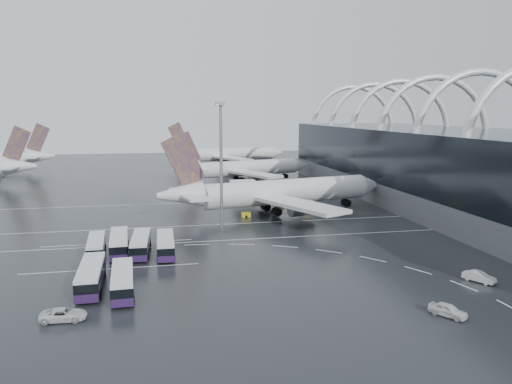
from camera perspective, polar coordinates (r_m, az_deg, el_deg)
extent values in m
plane|color=black|center=(100.67, -1.69, -5.16)|extent=(420.00, 420.00, 0.00)
cube|color=#585B5D|center=(141.85, 22.30, -0.38)|extent=(42.00, 160.00, 6.00)
cube|color=black|center=(140.64, 22.55, 3.64)|extent=(42.00, 160.00, 14.00)
torus|color=white|center=(128.99, 23.93, 5.34)|extent=(33.80, 1.80, 33.80)
torus|color=white|center=(144.89, 19.59, 5.94)|extent=(33.80, 1.80, 33.80)
torus|color=white|center=(161.46, 16.12, 6.40)|extent=(33.80, 1.80, 33.80)
torus|color=white|center=(178.52, 13.30, 6.76)|extent=(33.80, 1.80, 33.80)
torus|color=white|center=(195.93, 10.97, 7.04)|extent=(33.80, 1.80, 33.80)
cube|color=silver|center=(98.76, -1.49, -5.44)|extent=(120.00, 0.25, 0.01)
cube|color=silver|center=(112.18, -2.73, -3.65)|extent=(120.00, 0.25, 0.01)
cube|color=silver|center=(139.36, -4.49, -1.12)|extent=(120.00, 0.25, 0.01)
cube|color=silver|center=(84.27, -16.23, -8.42)|extent=(28.00, 0.25, 0.01)
cube|color=silver|center=(99.60, -15.49, -5.66)|extent=(28.00, 0.25, 0.01)
cylinder|color=white|center=(123.68, 3.50, 0.08)|extent=(44.06, 15.40, 6.08)
cone|color=white|center=(136.91, 12.84, 0.75)|extent=(7.46, 7.30, 6.08)
cone|color=white|center=(113.73, -8.72, -0.29)|extent=(11.55, 8.20, 6.08)
cube|color=#3A1867|center=(112.99, -8.31, 3.63)|extent=(10.00, 2.80, 12.89)
cube|color=white|center=(114.29, -7.71, -0.22)|extent=(8.68, 19.45, 0.52)
cube|color=white|center=(110.45, 4.69, -1.38)|extent=(17.54, 26.90, 0.84)
cube|color=white|center=(133.71, -0.69, 0.51)|extent=(7.56, 26.27, 0.84)
cylinder|color=gray|center=(115.46, 5.18, -1.88)|extent=(6.40, 4.73, 3.56)
cylinder|color=gray|center=(131.98, 1.20, -0.43)|extent=(6.40, 4.73, 3.56)
cube|color=black|center=(122.58, 1.74, -1.99)|extent=(13.73, 9.27, 2.31)
cylinder|color=white|center=(179.07, -0.86, 2.76)|extent=(37.87, 14.85, 5.43)
cone|color=white|center=(189.31, 5.09, 3.08)|extent=(6.81, 6.68, 5.43)
cone|color=white|center=(170.28, -8.04, 2.65)|extent=(10.43, 7.63, 5.43)
cube|color=#3A1867|center=(169.93, -7.79, 4.99)|extent=(8.86, 2.84, 11.50)
cube|color=white|center=(170.87, -7.44, 2.69)|extent=(8.36, 17.36, 0.47)
cube|color=white|center=(167.06, -0.30, 2.10)|extent=(16.38, 23.84, 0.75)
cube|color=white|center=(188.23, -3.41, 2.90)|extent=(7.66, 23.68, 0.75)
cylinder|color=gray|center=(171.42, 0.07, 1.72)|extent=(5.79, 4.39, 3.18)
cylinder|color=gray|center=(186.55, -2.22, 2.33)|extent=(5.79, 4.39, 3.18)
cube|color=black|center=(177.98, -1.94, 1.51)|extent=(12.38, 8.65, 2.06)
cylinder|color=white|center=(231.28, -2.88, 4.35)|extent=(40.40, 12.36, 5.96)
cone|color=white|center=(239.36, 2.39, 4.52)|extent=(7.05, 6.88, 5.96)
cone|color=white|center=(224.78, -9.01, 4.36)|extent=(11.11, 7.55, 5.96)
cube|color=#3A1867|center=(224.48, -8.80, 6.31)|extent=(9.87, 2.21, 12.64)
cube|color=white|center=(225.21, -8.49, 4.39)|extent=(7.56, 19.01, 0.51)
cube|color=white|center=(217.90, -2.87, 3.88)|extent=(16.05, 26.55, 0.82)
cube|color=white|center=(242.39, -4.75, 4.41)|extent=(8.39, 26.00, 0.82)
cylinder|color=gray|center=(222.44, -2.39, 3.52)|extent=(6.15, 4.36, 3.49)
cylinder|color=gray|center=(239.99, -3.79, 3.93)|extent=(6.15, 4.36, 3.49)
cube|color=black|center=(230.45, -3.85, 3.29)|extent=(13.24, 8.49, 2.26)
cone|color=white|center=(189.08, -25.23, 2.68)|extent=(10.90, 7.10, 5.97)
cube|color=#3A1867|center=(188.83, -25.69, 4.97)|extent=(9.92, 1.73, 12.66)
cube|color=white|center=(189.80, -25.82, 2.67)|extent=(6.70, 18.93, 0.51)
cone|color=white|center=(227.67, -23.27, 3.78)|extent=(10.61, 6.60, 5.94)
cube|color=#3A1867|center=(227.44, -23.64, 5.67)|extent=(9.88, 1.26, 12.59)
cube|color=white|center=(228.22, -23.77, 3.76)|extent=(5.80, 18.69, 0.51)
cube|color=black|center=(232.86, -26.93, 2.37)|extent=(12.69, 7.34, 2.25)
cube|color=#2C1441|center=(92.28, -17.77, -6.41)|extent=(3.53, 12.44, 1.04)
cube|color=black|center=(91.99, -17.81, -5.73)|extent=(3.57, 12.20, 1.23)
cube|color=silver|center=(91.79, -17.83, -5.23)|extent=(3.53, 12.44, 0.43)
cylinder|color=black|center=(88.54, -17.01, -7.28)|extent=(0.39, 0.96, 0.95)
cylinder|color=black|center=(88.69, -18.72, -7.35)|extent=(0.39, 0.96, 0.95)
cylinder|color=black|center=(96.11, -16.88, -5.97)|extent=(0.39, 0.96, 0.95)
cylinder|color=black|center=(96.25, -18.45, -6.03)|extent=(0.39, 0.96, 0.95)
cube|color=#2C1441|center=(92.73, -15.35, -6.17)|extent=(3.67, 13.58, 1.14)
cube|color=black|center=(92.41, -15.39, -5.42)|extent=(3.72, 13.32, 1.34)
cube|color=silver|center=(92.19, -15.41, -4.88)|extent=(3.67, 13.58, 0.47)
cylinder|color=black|center=(88.67, -14.45, -7.11)|extent=(0.41, 1.05, 1.03)
cylinder|color=black|center=(88.75, -16.32, -7.18)|extent=(0.41, 1.05, 1.03)
cylinder|color=black|center=(96.97, -14.45, -5.70)|extent=(0.41, 1.05, 1.03)
cylinder|color=black|center=(97.04, -16.16, -5.77)|extent=(0.41, 1.05, 1.03)
cube|color=#2C1441|center=(91.52, -13.03, -6.30)|extent=(3.42, 13.06, 1.10)
cube|color=black|center=(91.21, -13.05, -5.57)|extent=(3.47, 12.80, 1.29)
cube|color=silver|center=(91.00, -13.07, -5.04)|extent=(3.42, 13.06, 0.45)
cylinder|color=black|center=(87.56, -12.28, -7.25)|extent=(0.39, 1.01, 1.00)
cylinder|color=black|center=(87.77, -14.10, -7.28)|extent=(0.39, 1.01, 1.00)
cylinder|color=black|center=(95.53, -12.02, -5.85)|extent=(0.39, 1.01, 1.00)
cylinder|color=black|center=(95.72, -13.69, -5.88)|extent=(0.39, 1.01, 1.00)
cube|color=#2C1441|center=(90.24, -10.29, -6.44)|extent=(2.97, 12.80, 1.08)
cube|color=black|center=(89.93, -10.31, -5.71)|extent=(3.02, 12.55, 1.28)
cube|color=silver|center=(89.72, -10.33, -5.18)|extent=(2.97, 12.80, 0.44)
cylinder|color=black|center=(86.44, -9.33, -7.38)|extent=(0.35, 0.99, 0.98)
cylinder|color=black|center=(86.43, -11.16, -7.44)|extent=(0.35, 0.99, 0.98)
cylinder|color=black|center=(94.31, -9.48, -5.97)|extent=(0.35, 0.99, 0.98)
cylinder|color=black|center=(94.29, -11.15, -6.03)|extent=(0.35, 0.99, 0.98)
cube|color=#2C1441|center=(76.09, -18.30, -9.71)|extent=(3.38, 13.82, 1.16)
cube|color=black|center=(75.70, -18.35, -8.80)|extent=(3.43, 13.55, 1.38)
cube|color=silver|center=(75.42, -18.39, -8.13)|extent=(3.38, 13.82, 0.48)
cylinder|color=black|center=(71.95, -17.43, -11.13)|extent=(0.39, 1.07, 1.06)
cylinder|color=black|center=(72.28, -19.80, -11.16)|extent=(0.39, 1.07, 1.06)
cylinder|color=black|center=(80.25, -16.93, -8.96)|extent=(0.39, 1.07, 1.06)
cylinder|color=black|center=(80.54, -19.05, -9.01)|extent=(0.39, 1.07, 1.06)
cube|color=#2C1441|center=(73.16, -14.99, -10.37)|extent=(3.50, 12.98, 1.09)
cube|color=black|center=(72.78, -15.03, -9.49)|extent=(3.55, 12.73, 1.29)
cube|color=silver|center=(72.51, -15.06, -8.84)|extent=(3.50, 12.98, 0.45)
cylinder|color=black|center=(69.42, -13.85, -11.76)|extent=(0.39, 1.00, 0.99)
cylinder|color=black|center=(69.48, -16.17, -11.84)|extent=(0.39, 1.00, 0.99)
cylinder|color=black|center=(77.17, -13.92, -9.59)|extent=(0.39, 1.00, 0.99)
cylinder|color=black|center=(77.22, -15.99, -9.67)|extent=(0.39, 1.00, 0.99)
imported|color=silver|center=(66.22, -21.16, -12.93)|extent=(5.60, 2.77, 1.53)
imported|color=silver|center=(67.49, 21.08, -12.47)|extent=(4.15, 4.97, 1.60)
imported|color=silver|center=(81.93, 24.14, -8.83)|extent=(3.84, 4.88, 1.55)
cylinder|color=gray|center=(106.15, -4.01, 2.79)|extent=(0.66, 0.66, 26.29)
cube|color=gray|center=(105.49, -4.09, 10.06)|extent=(2.07, 2.07, 0.75)
cube|color=white|center=(105.48, -4.09, 9.91)|extent=(1.88, 1.88, 0.38)
cube|color=gold|center=(126.09, 5.81, -1.99)|extent=(2.07, 1.22, 1.13)
cube|color=slate|center=(130.01, 5.36, -1.62)|extent=(2.19, 1.29, 1.19)
cube|color=gold|center=(119.13, -1.15, -2.59)|extent=(2.20, 1.30, 1.20)
cube|color=slate|center=(126.24, 9.42, -2.06)|extent=(2.01, 1.19, 1.10)
cube|color=gold|center=(132.93, 2.74, -1.36)|extent=(2.12, 1.25, 1.16)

